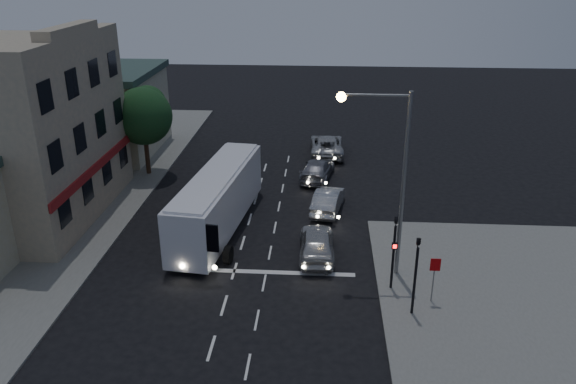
# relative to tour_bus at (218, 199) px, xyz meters

# --- Properties ---
(ground) EXTENTS (120.00, 120.00, 0.00)m
(ground) POSITION_rel_tour_bus_xyz_m (1.58, -6.71, -1.86)
(ground) COLOR black
(sidewalk_near) EXTENTS (12.00, 24.00, 0.12)m
(sidewalk_near) POSITION_rel_tour_bus_xyz_m (14.58, -10.71, -1.80)
(sidewalk_near) COLOR slate
(sidewalk_near) RESTS_ON ground
(sidewalk_far) EXTENTS (12.00, 50.00, 0.12)m
(sidewalk_far) POSITION_rel_tour_bus_xyz_m (-11.42, 1.29, -1.80)
(sidewalk_far) COLOR slate
(sidewalk_far) RESTS_ON ground
(road_markings) EXTENTS (8.00, 30.55, 0.01)m
(road_markings) POSITION_rel_tour_bus_xyz_m (2.87, -3.40, -1.85)
(road_markings) COLOR silver
(road_markings) RESTS_ON ground
(tour_bus) EXTENTS (3.65, 11.40, 3.43)m
(tour_bus) POSITION_rel_tour_bus_xyz_m (0.00, 0.00, 0.00)
(tour_bus) COLOR white
(tour_bus) RESTS_ON ground
(car_suv) EXTENTS (1.92, 4.55, 1.54)m
(car_suv) POSITION_rel_tour_bus_xyz_m (5.65, -2.91, -1.09)
(car_suv) COLOR #BBBBBB
(car_suv) RESTS_ON ground
(car_sedan_a) EXTENTS (2.21, 4.47, 1.41)m
(car_sedan_a) POSITION_rel_tour_bus_xyz_m (6.23, 2.83, -1.15)
(car_sedan_a) COLOR #BABABA
(car_sedan_a) RESTS_ON ground
(car_sedan_b) EXTENTS (2.68, 4.99, 1.38)m
(car_sedan_b) POSITION_rel_tour_bus_xyz_m (5.49, 8.32, -1.17)
(car_sedan_b) COLOR gray
(car_sedan_b) RESTS_ON ground
(car_sedan_c) EXTENTS (2.68, 5.56, 1.53)m
(car_sedan_c) POSITION_rel_tour_bus_xyz_m (6.14, 13.62, -1.09)
(car_sedan_c) COLOR #B6B6B6
(car_sedan_c) RESTS_ON ground
(traffic_signal_main) EXTENTS (0.25, 0.35, 4.10)m
(traffic_signal_main) POSITION_rel_tour_bus_xyz_m (9.18, -5.93, 0.56)
(traffic_signal_main) COLOR black
(traffic_signal_main) RESTS_ON sidewalk_near
(traffic_signal_side) EXTENTS (0.18, 0.15, 4.10)m
(traffic_signal_side) POSITION_rel_tour_bus_xyz_m (9.88, -7.91, 0.56)
(traffic_signal_side) COLOR black
(traffic_signal_side) RESTS_ON sidewalk_near
(regulatory_sign) EXTENTS (0.45, 0.12, 2.20)m
(regulatory_sign) POSITION_rel_tour_bus_xyz_m (10.88, -6.94, -0.26)
(regulatory_sign) COLOR slate
(regulatory_sign) RESTS_ON sidewalk_near
(streetlight) EXTENTS (3.32, 0.44, 9.00)m
(streetlight) POSITION_rel_tour_bus_xyz_m (8.93, -4.51, 3.88)
(streetlight) COLOR slate
(streetlight) RESTS_ON sidewalk_near
(main_building) EXTENTS (10.12, 12.00, 11.00)m
(main_building) POSITION_rel_tour_bus_xyz_m (-12.38, 1.29, 3.30)
(main_building) COLOR gray
(main_building) RESTS_ON sidewalk_far
(low_building_north) EXTENTS (9.40, 9.40, 6.50)m
(low_building_north) POSITION_rel_tour_bus_xyz_m (-11.92, 13.29, 1.53)
(low_building_north) COLOR tan
(low_building_north) RESTS_ON sidewalk_far
(street_tree) EXTENTS (4.00, 4.00, 6.20)m
(street_tree) POSITION_rel_tour_bus_xyz_m (-6.63, 8.32, 2.64)
(street_tree) COLOR black
(street_tree) RESTS_ON sidewalk_far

